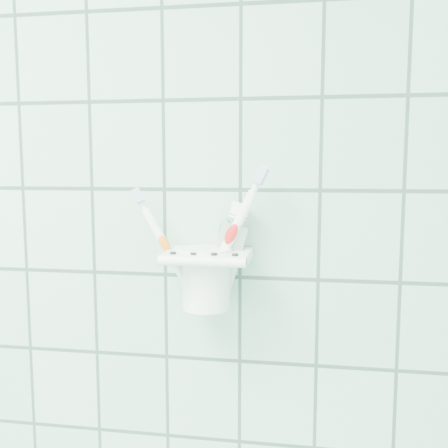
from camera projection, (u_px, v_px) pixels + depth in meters
The scene contains 6 objects.
holder_bracket at pixel (208, 257), 0.68m from camera, with size 0.11×0.10×0.04m.
cup at pixel (206, 275), 0.69m from camera, with size 0.07×0.07×0.08m.
toothbrush_pink at pixel (196, 237), 0.68m from camera, with size 0.09×0.03×0.18m.
toothbrush_blue at pixel (203, 226), 0.69m from camera, with size 0.06×0.07×0.20m.
toothbrush_orange at pixel (198, 227), 0.68m from camera, with size 0.09×0.02×0.20m.
toothpaste_tube at pixel (215, 243), 0.69m from camera, with size 0.06×0.03×0.15m.
Camera 1 is at (0.76, 0.49, 1.41)m, focal length 40.00 mm.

